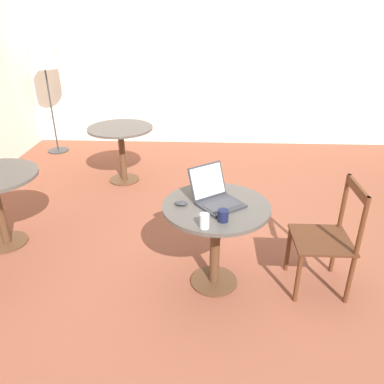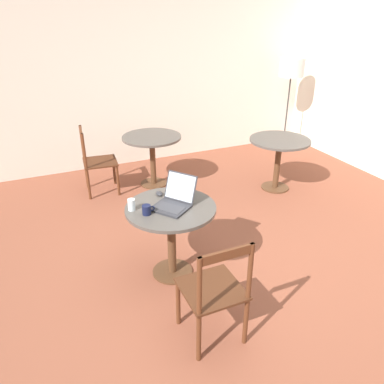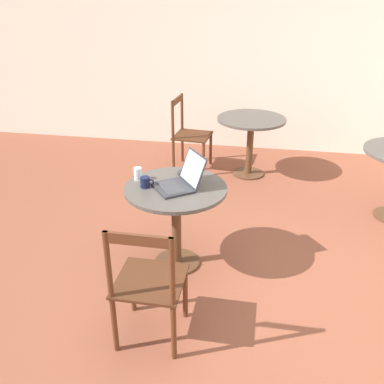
% 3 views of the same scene
% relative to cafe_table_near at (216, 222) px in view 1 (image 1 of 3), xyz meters
% --- Properties ---
extents(ground_plane, '(16.00, 16.00, 0.00)m').
position_rel_cafe_table_near_xyz_m(ground_plane, '(0.49, -0.21, -0.58)').
color(ground_plane, brown).
extents(wall_side, '(0.06, 9.40, 2.70)m').
position_rel_cafe_table_near_xyz_m(wall_side, '(3.72, -0.21, 0.77)').
color(wall_side, silver).
rests_on(wall_side, ground_plane).
extents(cafe_table_near, '(0.82, 0.82, 0.73)m').
position_rel_cafe_table_near_xyz_m(cafe_table_near, '(0.00, 0.00, 0.00)').
color(cafe_table_near, '#51331E').
rests_on(cafe_table_near, ground_plane).
extents(cafe_table_mid, '(0.82, 0.82, 0.73)m').
position_rel_cafe_table_near_xyz_m(cafe_table_mid, '(2.03, 1.18, 0.00)').
color(cafe_table_mid, '#51331E').
rests_on(cafe_table_mid, ground_plane).
extents(chair_near_front, '(0.44, 0.44, 0.91)m').
position_rel_cafe_table_near_xyz_m(chair_near_front, '(0.00, -0.87, -0.13)').
color(chair_near_front, '#562D19').
rests_on(chair_near_front, ground_plane).
extents(floor_lamp, '(0.41, 0.41, 1.58)m').
position_rel_cafe_table_near_xyz_m(floor_lamp, '(3.12, 2.49, 0.79)').
color(floor_lamp, '#333333').
rests_on(floor_lamp, ground_plane).
extents(laptop, '(0.47, 0.45, 0.26)m').
position_rel_cafe_table_near_xyz_m(laptop, '(0.03, 0.00, 0.20)').
color(laptop, '#2D2D33').
rests_on(laptop, cafe_table_near).
extents(mouse, '(0.06, 0.10, 0.03)m').
position_rel_cafe_table_near_xyz_m(mouse, '(-0.01, 0.26, 0.16)').
color(mouse, '#2D2D33').
rests_on(mouse, cafe_table_near).
extents(mug, '(0.11, 0.08, 0.09)m').
position_rel_cafe_table_near_xyz_m(mug, '(-0.23, -0.04, 0.19)').
color(mug, '#141938').
rests_on(mug, cafe_table_near).
extents(drinking_glass, '(0.07, 0.07, 0.10)m').
position_rel_cafe_table_near_xyz_m(drinking_glass, '(-0.33, 0.08, 0.20)').
color(drinking_glass, silver).
rests_on(drinking_glass, cafe_table_near).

